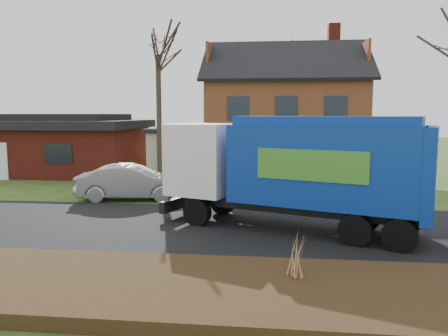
# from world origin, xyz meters

# --- Properties ---
(ground) EXTENTS (120.00, 120.00, 0.00)m
(ground) POSITION_xyz_m (0.00, 0.00, 0.00)
(ground) COLOR #2E4416
(ground) RESTS_ON ground
(road) EXTENTS (80.00, 7.00, 0.02)m
(road) POSITION_xyz_m (0.00, 0.00, 0.01)
(road) COLOR black
(road) RESTS_ON ground
(mulch_verge) EXTENTS (80.00, 3.50, 0.30)m
(mulch_verge) POSITION_xyz_m (0.00, -5.30, 0.15)
(mulch_verge) COLOR black
(mulch_verge) RESTS_ON ground
(main_house) EXTENTS (12.95, 8.95, 9.26)m
(main_house) POSITION_xyz_m (1.49, 13.91, 4.03)
(main_house) COLOR beige
(main_house) RESTS_ON ground
(ranch_house) EXTENTS (9.80, 8.20, 3.70)m
(ranch_house) POSITION_xyz_m (-12.00, 13.00, 1.81)
(ranch_house) COLOR maroon
(ranch_house) RESTS_ON ground
(garbage_truck) EXTENTS (8.70, 5.05, 3.62)m
(garbage_truck) POSITION_xyz_m (2.07, 0.14, 2.09)
(garbage_truck) COLOR black
(garbage_truck) RESTS_ON ground
(silver_sedan) EXTENTS (4.82, 2.31, 1.52)m
(silver_sedan) POSITION_xyz_m (-4.72, 4.43, 0.76)
(silver_sedan) COLOR #9C9EA3
(silver_sedan) RESTS_ON ground
(tree_front_west) EXTENTS (3.25, 3.25, 9.66)m
(tree_front_west) POSITION_xyz_m (-5.07, 10.44, 7.96)
(tree_front_west) COLOR #3E2D25
(tree_front_west) RESTS_ON ground
(tree_back) EXTENTS (3.45, 3.45, 10.92)m
(tree_back) POSITION_xyz_m (2.42, 21.59, 9.10)
(tree_back) COLOR #382B22
(tree_back) RESTS_ON ground
(grass_clump_mid) EXTENTS (0.32, 0.26, 0.89)m
(grass_clump_mid) POSITION_xyz_m (1.89, -4.76, 0.75)
(grass_clump_mid) COLOR #B0824D
(grass_clump_mid) RESTS_ON mulch_verge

